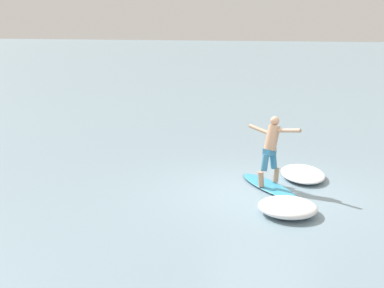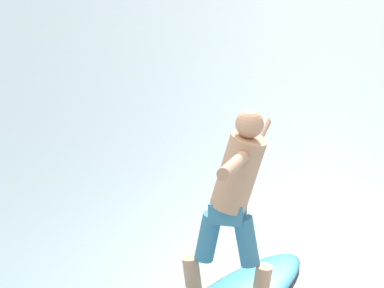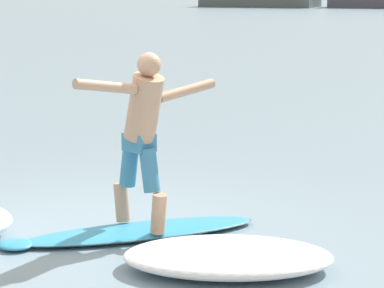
{
  "view_description": "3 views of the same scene",
  "coord_description": "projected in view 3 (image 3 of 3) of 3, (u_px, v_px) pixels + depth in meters",
  "views": [
    {
      "loc": [
        -11.66,
        -1.41,
        3.8
      ],
      "look_at": [
        0.12,
        1.72,
        1.01
      ],
      "focal_mm": 50.0,
      "sensor_mm": 36.0,
      "label": 1
    },
    {
      "loc": [
        -1.83,
        -5.95,
        3.63
      ],
      "look_at": [
        0.46,
        0.85,
        1.1
      ],
      "focal_mm": 85.0,
      "sensor_mm": 36.0,
      "label": 2
    },
    {
      "loc": [
        3.09,
        -7.61,
        2.33
      ],
      "look_at": [
        0.66,
        0.91,
        0.69
      ],
      "focal_mm": 85.0,
      "sensor_mm": 36.0,
      "label": 3
    }
  ],
  "objects": [
    {
      "name": "ground_plane",
      "position": [
        98.0,
        230.0,
        8.46
      ],
      "size": [
        200.0,
        200.0,
        0.0
      ],
      "primitive_type": "plane",
      "color": "#7893A2"
    },
    {
      "name": "surfer",
      "position": [
        143.0,
        127.0,
        8.05
      ],
      "size": [
        0.92,
        1.32,
        1.6
      ],
      "color": "tan",
      "rests_on": "surfboard"
    },
    {
      "name": "surfboard",
      "position": [
        136.0,
        232.0,
        8.26
      ],
      "size": [
        2.18,
        1.85,
        0.21
      ],
      "color": "#3497C1",
      "rests_on": "ground"
    },
    {
      "name": "wave_foam_at_nose",
      "position": [
        228.0,
        257.0,
        7.3
      ],
      "size": [
        1.9,
        1.45,
        0.21
      ],
      "color": "white",
      "rests_on": "ground"
    }
  ]
}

